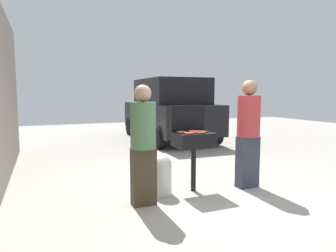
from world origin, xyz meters
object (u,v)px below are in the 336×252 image
Objects in this scene: hot_dog_5 at (204,132)px; hot_dog_7 at (201,133)px; hot_dog_10 at (193,132)px; hot_dog_14 at (202,132)px; bbq_grill at (194,142)px; hot_dog_8 at (189,134)px; hot_dog_6 at (181,132)px; hot_dog_3 at (183,132)px; hot_dog_2 at (192,131)px; hot_dog_12 at (199,131)px; hot_dog_0 at (195,131)px; hot_dog_13 at (188,133)px; parked_minivan at (169,109)px; person_left at (143,141)px; hot_dog_1 at (202,132)px; hot_dog_11 at (195,132)px; hot_dog_4 at (189,133)px; person_right at (248,130)px; hot_dog_9 at (193,132)px; propane_tank at (161,174)px.

hot_dog_5 is 0.15m from hot_dog_7.
hot_dog_14 is at bearing -19.15° from hot_dog_10.
hot_dog_10 reaches higher than bbq_grill.
hot_dog_10 is 0.14m from hot_dog_14.
hot_dog_6 is at bearing 93.56° from hot_dog_8.
hot_dog_7 is (0.23, -0.16, 0.00)m from hot_dog_3.
hot_dog_8 is (0.02, -0.25, 0.00)m from hot_dog_6.
hot_dog_12 is at bearing -40.16° from hot_dog_2.
hot_dog_0 is at bearing -3.12° from hot_dog_6.
hot_dog_13 is 0.03× the size of parked_minivan.
bbq_grill is 0.56× the size of person_left.
hot_dog_12 is 0.30m from hot_dog_13.
bbq_grill is at bearing -25.05° from hot_dog_6.
parked_minivan is (1.94, 5.02, 0.08)m from hot_dog_6.
hot_dog_0 and hot_dog_7 have the same top height.
hot_dog_11 is at bearing 155.00° from hot_dog_1.
hot_dog_3 is 0.08m from hot_dog_6.
person_left is at bearing -173.22° from hot_dog_7.
hot_dog_10 is at bearing -142.75° from hot_dog_0.
hot_dog_8 and hot_dog_11 have the same top height.
hot_dog_2 and hot_dog_7 have the same top height.
hot_dog_0 is 1.00× the size of hot_dog_2.
parked_minivan is at bearing 69.90° from hot_dog_13.
hot_dog_11 is at bearing 126.79° from hot_dog_7.
hot_dog_4 is at bearing -133.38° from hot_dog_10.
person_right is (0.93, -0.09, 0.01)m from hot_dog_11.
hot_dog_7 is at bearing -53.21° from hot_dog_11.
parked_minivan is at bearing 70.10° from hot_dog_4.
hot_dog_8 is at bearing -86.44° from hot_dog_6.
hot_dog_3 is at bearing 154.70° from hot_dog_1.
hot_dog_1 and hot_dog_8 have the same top height.
hot_dog_4 is 1.00× the size of hot_dog_9.
hot_dog_8 is 1.00× the size of hot_dog_11.
hot_dog_4 is at bearing -24.21° from propane_tank.
hot_dog_0 and hot_dog_5 have the same top height.
hot_dog_3 is 1.00× the size of hot_dog_6.
hot_dog_2 is 0.93m from person_right.
parked_minivan is at bearing 76.59° from person_left.
hot_dog_1 is 1.00× the size of hot_dog_14.
hot_dog_3 and hot_dog_11 have the same top height.
bbq_grill is 7.19× the size of hot_dog_3.
hot_dog_9 and hot_dog_13 have the same top height.
hot_dog_5 is 0.11m from hot_dog_12.
hot_dog_1 is 0.05m from hot_dog_7.
hot_dog_1 is 0.21× the size of propane_tank.
hot_dog_13 is (-0.23, 0.03, 0.00)m from hot_dog_1.
hot_dog_12 and hot_dog_14 have the same top height.
hot_dog_2 is 1.00× the size of hot_dog_10.
hot_dog_1 reaches higher than bbq_grill.
hot_dog_7 is 0.87m from person_right.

